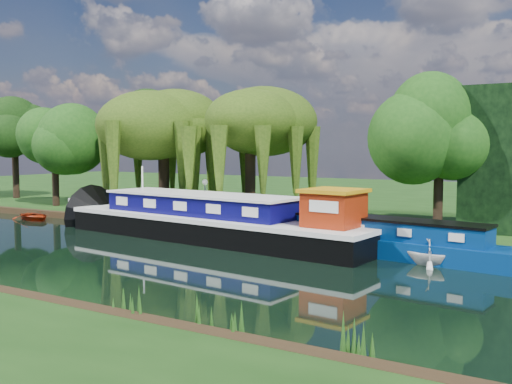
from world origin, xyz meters
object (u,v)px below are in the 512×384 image
Objects in this scene: dutch_barge at (216,221)px; red_dinghy at (34,220)px; narrowboat at (388,241)px; white_cruiser at (432,265)px.

red_dinghy is at bearing -175.75° from dutch_barge.
dutch_barge is 9.64m from narrowboat.
red_dinghy is at bearing -173.43° from narrowboat.
red_dinghy is 1.35× the size of white_cruiser.
red_dinghy is at bearing 86.09° from white_cruiser.
dutch_barge is at bearing -171.12° from narrowboat.
red_dinghy is 28.01m from white_cruiser.
white_cruiser is (11.95, -0.90, -1.02)m from dutch_barge.
narrowboat is 5.54× the size of white_cruiser.
white_cruiser is at bearing 2.01° from dutch_barge.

